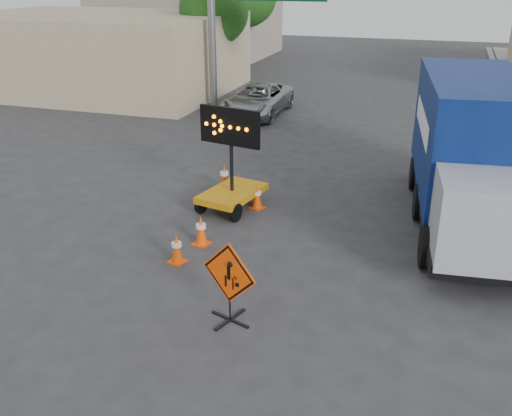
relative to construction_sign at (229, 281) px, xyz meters
The scene contains 12 objects.
ground 1.55m from the construction_sign, 124.79° to the right, with size 100.00×100.00×0.00m, color #2D2D30.
storefront_left_near 24.03m from the construction_sign, 127.85° to the left, with size 14.00×10.00×4.00m, color tan.
storefront_left_far 36.54m from the construction_sign, 115.52° to the left, with size 12.00×10.00×4.40m, color #A19286.
tree_left_near 22.93m from the construction_sign, 112.62° to the left, with size 3.71×3.71×6.03m.
construction_sign is the anchor object (origin of this frame).
arrow_board 5.54m from the construction_sign, 110.02° to the left, with size 1.80×2.22×2.87m.
pickup_truck 16.59m from the construction_sign, 106.32° to the left, with size 2.30×4.98×1.39m, color #AAACB1.
box_truck 7.56m from the construction_sign, 55.61° to the left, with size 3.22×8.13×3.75m.
cone_a 2.74m from the construction_sign, 137.36° to the left, with size 0.45×0.45×0.71m.
cone_b 3.42m from the construction_sign, 122.58° to the left, with size 0.46×0.46×0.75m.
cone_c 5.60m from the construction_sign, 102.82° to the left, with size 0.48×0.48×0.71m.
cone_d 7.09m from the construction_sign, 112.04° to the left, with size 0.48×0.48×0.79m.
Camera 1 is at (4.09, -7.56, 6.24)m, focal length 40.00 mm.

